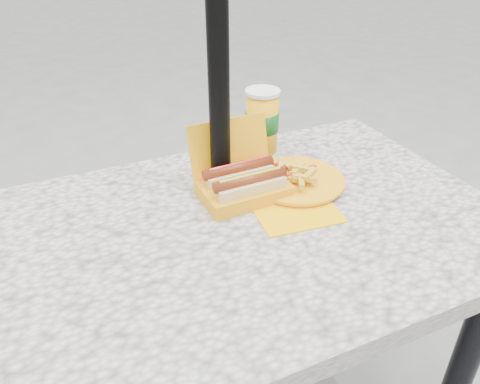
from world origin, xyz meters
name	(u,v)px	position (x,y,z in m)	size (l,w,h in m)	color
picnic_table	(248,258)	(0.00, 0.00, 0.64)	(1.20, 0.80, 0.75)	beige
umbrella_pole	(218,53)	(0.00, 0.16, 1.10)	(0.05, 0.05, 2.20)	black
hotdog_box	(243,182)	(0.04, 0.11, 0.79)	(0.22, 0.18, 0.17)	#F6A00D
fries_plate	(296,181)	(0.18, 0.10, 0.76)	(0.30, 0.33, 0.05)	#FFB500
soda_cup	(262,121)	(0.20, 0.32, 0.84)	(0.10, 0.10, 0.19)	#FFB00A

